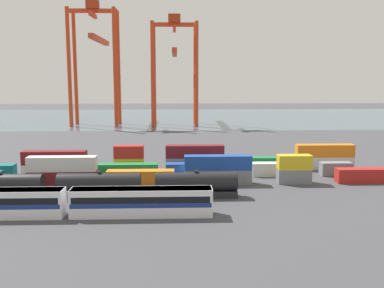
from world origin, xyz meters
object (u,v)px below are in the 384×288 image
(shipping_container_19, at_px, (195,164))
(gantry_crane_west, at_px, (96,51))
(shipping_container_8, at_px, (369,175))
(shipping_container_14, at_px, (267,169))
(freight_tank_row, at_px, (99,185))
(gantry_crane_central, at_px, (175,60))
(shipping_container_10, at_px, (55,171))
(passenger_train, at_px, (67,201))

(shipping_container_19, xyz_separation_m, gantry_crane_west, (-36.36, 92.33, 28.53))
(shipping_container_8, bearing_deg, shipping_container_14, 160.82)
(shipping_container_19, bearing_deg, gantry_crane_west, 111.49)
(shipping_container_8, bearing_deg, freight_tank_row, -169.54)
(gantry_crane_west, bearing_deg, gantry_crane_central, -0.84)
(gantry_crane_west, distance_m, gantry_crane_central, 32.22)
(freight_tank_row, xyz_separation_m, shipping_container_14, (30.02, 14.94, -0.77))
(shipping_container_10, bearing_deg, shipping_container_8, -5.96)
(shipping_container_10, bearing_deg, shipping_container_19, 12.70)
(shipping_container_8, distance_m, shipping_container_10, 59.03)
(shipping_container_10, xyz_separation_m, gantry_crane_central, (22.90, 98.00, 25.19))
(shipping_container_10, distance_m, gantry_crane_west, 102.93)
(passenger_train, bearing_deg, shipping_container_10, 108.82)
(passenger_train, bearing_deg, gantry_crane_central, 83.19)
(freight_tank_row, xyz_separation_m, shipping_container_19, (16.16, 21.07, -0.77))
(freight_tank_row, height_order, gantry_crane_west, gantry_crane_west)
(shipping_container_14, xyz_separation_m, shipping_container_19, (-13.86, 6.13, 0.00))
(passenger_train, bearing_deg, shipping_container_14, 36.54)
(shipping_container_14, relative_size, shipping_container_19, 0.50)
(shipping_container_10, height_order, gantry_crane_central, gantry_crane_central)
(freight_tank_row, bearing_deg, shipping_container_14, 26.45)
(passenger_train, relative_size, shipping_container_10, 3.31)
(passenger_train, height_order, shipping_container_8, passenger_train)
(shipping_container_8, relative_size, shipping_container_14, 2.00)
(passenger_train, bearing_deg, gantry_crane_west, 98.08)
(shipping_container_8, height_order, gantry_crane_west, gantry_crane_west)
(shipping_container_10, height_order, shipping_container_14, same)
(freight_tank_row, relative_size, shipping_container_10, 3.64)
(shipping_container_10, xyz_separation_m, shipping_container_14, (41.08, 0.00, 0.00))
(shipping_container_19, bearing_deg, passenger_train, -121.88)
(shipping_container_10, bearing_deg, passenger_train, -71.18)
(shipping_container_8, height_order, shipping_container_10, same)
(passenger_train, distance_m, shipping_container_14, 40.83)
(freight_tank_row, xyz_separation_m, shipping_container_8, (47.65, 8.80, -0.77))
(gantry_crane_west, bearing_deg, passenger_train, -81.92)
(shipping_container_8, distance_m, shipping_container_14, 18.67)
(shipping_container_10, bearing_deg, gantry_crane_central, 76.85)
(gantry_crane_central, bearing_deg, passenger_train, -96.81)
(passenger_train, height_order, freight_tank_row, freight_tank_row)
(shipping_container_19, relative_size, gantry_crane_west, 0.25)
(freight_tank_row, bearing_deg, shipping_container_8, 10.46)
(passenger_train, bearing_deg, shipping_container_19, 58.12)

